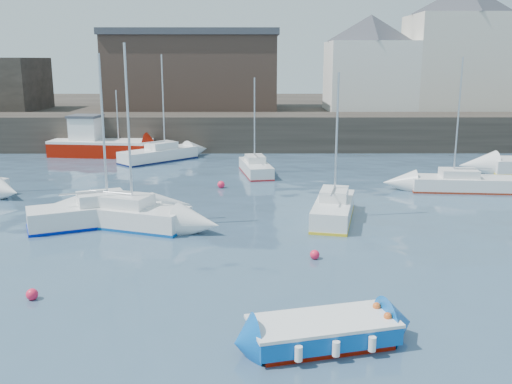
{
  "coord_description": "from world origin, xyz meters",
  "views": [
    {
      "loc": [
        -0.1,
        -14.35,
        7.65
      ],
      "look_at": [
        0.0,
        12.0,
        1.5
      ],
      "focal_mm": 40.0,
      "sensor_mm": 36.0,
      "label": 1
    }
  ],
  "objects_px": {
    "sailboat_a": "(96,213)",
    "buoy_near": "(33,299)",
    "sailboat_b": "(122,214)",
    "sailboat_h": "(159,154)",
    "sailboat_d": "(463,183)",
    "buoy_mid": "(315,259)",
    "fishing_boat": "(98,143)",
    "blue_dinghy": "(323,331)",
    "buoy_far": "(221,188)",
    "sailboat_f": "(256,168)",
    "sailboat_c": "(333,209)"
  },
  "relations": [
    {
      "from": "sailboat_a",
      "to": "buoy_near",
      "type": "distance_m",
      "value": 8.71
    },
    {
      "from": "sailboat_b",
      "to": "buoy_near",
      "type": "height_order",
      "value": "sailboat_b"
    },
    {
      "from": "sailboat_h",
      "to": "sailboat_b",
      "type": "bearing_deg",
      "value": -86.4
    },
    {
      "from": "sailboat_d",
      "to": "sailboat_a",
      "type": "bearing_deg",
      "value": -160.6
    },
    {
      "from": "sailboat_a",
      "to": "buoy_mid",
      "type": "height_order",
      "value": "sailboat_a"
    },
    {
      "from": "sailboat_b",
      "to": "fishing_boat",
      "type": "bearing_deg",
      "value": 107.81
    },
    {
      "from": "blue_dinghy",
      "to": "sailboat_h",
      "type": "height_order",
      "value": "sailboat_h"
    },
    {
      "from": "blue_dinghy",
      "to": "sailboat_d",
      "type": "distance_m",
      "value": 21.56
    },
    {
      "from": "fishing_boat",
      "to": "buoy_far",
      "type": "height_order",
      "value": "fishing_boat"
    },
    {
      "from": "sailboat_h",
      "to": "buoy_near",
      "type": "distance_m",
      "value": 26.03
    },
    {
      "from": "fishing_boat",
      "to": "sailboat_b",
      "type": "bearing_deg",
      "value": -72.19
    },
    {
      "from": "buoy_near",
      "to": "sailboat_d",
      "type": "bearing_deg",
      "value": 38.59
    },
    {
      "from": "blue_dinghy",
      "to": "sailboat_a",
      "type": "height_order",
      "value": "sailboat_a"
    },
    {
      "from": "sailboat_f",
      "to": "buoy_near",
      "type": "xyz_separation_m",
      "value": [
        -7.37,
        -20.83,
        -0.45
      ]
    },
    {
      "from": "buoy_mid",
      "to": "buoy_far",
      "type": "distance_m",
      "value": 13.46
    },
    {
      "from": "buoy_near",
      "to": "sailboat_b",
      "type": "bearing_deg",
      "value": 83.13
    },
    {
      "from": "sailboat_b",
      "to": "sailboat_f",
      "type": "bearing_deg",
      "value": 62.75
    },
    {
      "from": "buoy_near",
      "to": "sailboat_c",
      "type": "bearing_deg",
      "value": 40.4
    },
    {
      "from": "buoy_far",
      "to": "sailboat_f",
      "type": "bearing_deg",
      "value": 63.44
    },
    {
      "from": "buoy_near",
      "to": "buoy_far",
      "type": "distance_m",
      "value": 17.39
    },
    {
      "from": "fishing_boat",
      "to": "sailboat_f",
      "type": "height_order",
      "value": "sailboat_f"
    },
    {
      "from": "sailboat_b",
      "to": "sailboat_c",
      "type": "xyz_separation_m",
      "value": [
        10.1,
        0.96,
        -0.0
      ]
    },
    {
      "from": "sailboat_c",
      "to": "buoy_far",
      "type": "height_order",
      "value": "sailboat_c"
    },
    {
      "from": "buoy_mid",
      "to": "buoy_near",
      "type": "bearing_deg",
      "value": -158.21
    },
    {
      "from": "fishing_boat",
      "to": "sailboat_f",
      "type": "distance_m",
      "value": 14.93
    },
    {
      "from": "sailboat_d",
      "to": "sailboat_f",
      "type": "relative_size",
      "value": 1.2
    },
    {
      "from": "sailboat_h",
      "to": "buoy_near",
      "type": "height_order",
      "value": "sailboat_h"
    },
    {
      "from": "buoy_near",
      "to": "buoy_far",
      "type": "bearing_deg",
      "value": 72.44
    },
    {
      "from": "sailboat_d",
      "to": "sailboat_f",
      "type": "distance_m",
      "value": 13.33
    },
    {
      "from": "buoy_mid",
      "to": "sailboat_b",
      "type": "bearing_deg",
      "value": 151.59
    },
    {
      "from": "sailboat_b",
      "to": "sailboat_h",
      "type": "bearing_deg",
      "value": 93.6
    },
    {
      "from": "sailboat_d",
      "to": "buoy_far",
      "type": "height_order",
      "value": "sailboat_d"
    },
    {
      "from": "buoy_far",
      "to": "sailboat_a",
      "type": "bearing_deg",
      "value": -124.76
    },
    {
      "from": "sailboat_c",
      "to": "buoy_far",
      "type": "bearing_deg",
      "value": 129.61
    },
    {
      "from": "fishing_boat",
      "to": "sailboat_d",
      "type": "bearing_deg",
      "value": -27.1
    },
    {
      "from": "sailboat_d",
      "to": "sailboat_b",
      "type": "bearing_deg",
      "value": -158.91
    },
    {
      "from": "sailboat_c",
      "to": "sailboat_d",
      "type": "relative_size",
      "value": 0.91
    },
    {
      "from": "blue_dinghy",
      "to": "sailboat_f",
      "type": "height_order",
      "value": "sailboat_f"
    },
    {
      "from": "sailboat_c",
      "to": "sailboat_f",
      "type": "height_order",
      "value": "sailboat_c"
    },
    {
      "from": "sailboat_a",
      "to": "sailboat_f",
      "type": "xyz_separation_m",
      "value": [
        7.6,
        12.14,
        -0.1
      ]
    },
    {
      "from": "sailboat_d",
      "to": "blue_dinghy",
      "type": "bearing_deg",
      "value": -119.3
    },
    {
      "from": "blue_dinghy",
      "to": "sailboat_h",
      "type": "xyz_separation_m",
      "value": [
        -9.2,
        29.13,
        0.1
      ]
    },
    {
      "from": "fishing_boat",
      "to": "sailboat_d",
      "type": "height_order",
      "value": "sailboat_d"
    },
    {
      "from": "sailboat_a",
      "to": "buoy_far",
      "type": "xyz_separation_m",
      "value": [
        5.48,
        7.89,
        -0.56
      ]
    },
    {
      "from": "sailboat_a",
      "to": "sailboat_f",
      "type": "relative_size",
      "value": 1.22
    },
    {
      "from": "blue_dinghy",
      "to": "sailboat_c",
      "type": "bearing_deg",
      "value": 80.95
    },
    {
      "from": "sailboat_b",
      "to": "sailboat_d",
      "type": "xyz_separation_m",
      "value": [
        18.65,
        7.19,
        -0.07
      ]
    },
    {
      "from": "fishing_boat",
      "to": "sailboat_d",
      "type": "xyz_separation_m",
      "value": [
        25.08,
        -12.84,
        -0.55
      ]
    },
    {
      "from": "fishing_boat",
      "to": "buoy_near",
      "type": "relative_size",
      "value": 21.32
    },
    {
      "from": "sailboat_a",
      "to": "buoy_mid",
      "type": "relative_size",
      "value": 20.86
    }
  ]
}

